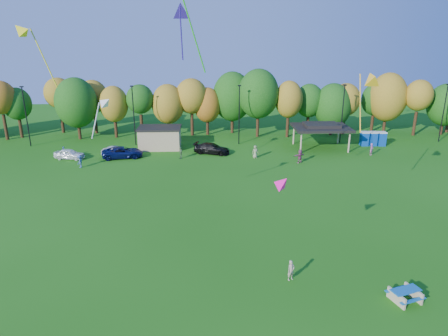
{
  "coord_description": "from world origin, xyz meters",
  "views": [
    {
      "loc": [
        -2.87,
        -20.29,
        16.15
      ],
      "look_at": [
        -1.76,
        6.0,
        7.38
      ],
      "focal_mm": 32.0,
      "sensor_mm": 36.0,
      "label": 1
    }
  ],
  "objects_px": {
    "car_a": "(69,154)",
    "car_b": "(116,151)",
    "picnic_table": "(405,294)",
    "car_d": "(212,149)",
    "car_c": "(123,152)",
    "porta_potties": "(373,139)",
    "kite_flyer": "(291,270)"
  },
  "relations": [
    {
      "from": "porta_potties",
      "to": "car_d",
      "type": "xyz_separation_m",
      "value": [
        -24.78,
        -3.35,
        -0.35
      ]
    },
    {
      "from": "porta_potties",
      "to": "car_d",
      "type": "bearing_deg",
      "value": -172.29
    },
    {
      "from": "car_a",
      "to": "car_b",
      "type": "relative_size",
      "value": 1.04
    },
    {
      "from": "kite_flyer",
      "to": "car_b",
      "type": "xyz_separation_m",
      "value": [
        -18.56,
        30.93,
        -0.1
      ]
    },
    {
      "from": "car_c",
      "to": "porta_potties",
      "type": "bearing_deg",
      "value": -92.54
    },
    {
      "from": "porta_potties",
      "to": "car_c",
      "type": "xyz_separation_m",
      "value": [
        -37.15,
        -4.87,
        -0.33
      ]
    },
    {
      "from": "car_c",
      "to": "car_d",
      "type": "bearing_deg",
      "value": -93.02
    },
    {
      "from": "porta_potties",
      "to": "car_c",
      "type": "relative_size",
      "value": 0.68
    },
    {
      "from": "porta_potties",
      "to": "car_b",
      "type": "height_order",
      "value": "porta_potties"
    },
    {
      "from": "car_d",
      "to": "kite_flyer",
      "type": "bearing_deg",
      "value": -152.23
    },
    {
      "from": "car_b",
      "to": "car_d",
      "type": "relative_size",
      "value": 0.76
    },
    {
      "from": "car_a",
      "to": "kite_flyer",
      "type": "bearing_deg",
      "value": -128.84
    },
    {
      "from": "car_c",
      "to": "picnic_table",
      "type": "bearing_deg",
      "value": -153.28
    },
    {
      "from": "picnic_table",
      "to": "car_d",
      "type": "xyz_separation_m",
      "value": [
        -11.88,
        34.01,
        0.26
      ]
    },
    {
      "from": "car_d",
      "to": "picnic_table",
      "type": "bearing_deg",
      "value": -142.13
    },
    {
      "from": "picnic_table",
      "to": "car_d",
      "type": "distance_m",
      "value": 36.03
    },
    {
      "from": "car_a",
      "to": "car_b",
      "type": "xyz_separation_m",
      "value": [
        6.05,
        1.29,
        -0.05
      ]
    },
    {
      "from": "picnic_table",
      "to": "car_c",
      "type": "distance_m",
      "value": 40.55
    },
    {
      "from": "kite_flyer",
      "to": "car_b",
      "type": "distance_m",
      "value": 36.07
    },
    {
      "from": "picnic_table",
      "to": "car_b",
      "type": "distance_m",
      "value": 42.06
    },
    {
      "from": "porta_potties",
      "to": "car_a",
      "type": "xyz_separation_m",
      "value": [
        -44.34,
        -5.12,
        -0.41
      ]
    },
    {
      "from": "picnic_table",
      "to": "car_a",
      "type": "bearing_deg",
      "value": 116.29
    },
    {
      "from": "car_a",
      "to": "car_d",
      "type": "bearing_deg",
      "value": -73.4
    },
    {
      "from": "kite_flyer",
      "to": "car_c",
      "type": "distance_m",
      "value": 34.6
    },
    {
      "from": "kite_flyer",
      "to": "car_a",
      "type": "height_order",
      "value": "kite_flyer"
    },
    {
      "from": "porta_potties",
      "to": "car_c",
      "type": "distance_m",
      "value": 37.47
    },
    {
      "from": "kite_flyer",
      "to": "car_c",
      "type": "height_order",
      "value": "car_c"
    },
    {
      "from": "picnic_table",
      "to": "car_b",
      "type": "xyz_separation_m",
      "value": [
        -25.38,
        33.54,
        0.16
      ]
    },
    {
      "from": "car_a",
      "to": "car_d",
      "type": "relative_size",
      "value": 0.79
    },
    {
      "from": "car_a",
      "to": "car_b",
      "type": "bearing_deg",
      "value": -66.54
    },
    {
      "from": "porta_potties",
      "to": "picnic_table",
      "type": "distance_m",
      "value": 39.53
    },
    {
      "from": "picnic_table",
      "to": "car_a",
      "type": "xyz_separation_m",
      "value": [
        -31.44,
        32.25,
        0.21
      ]
    }
  ]
}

